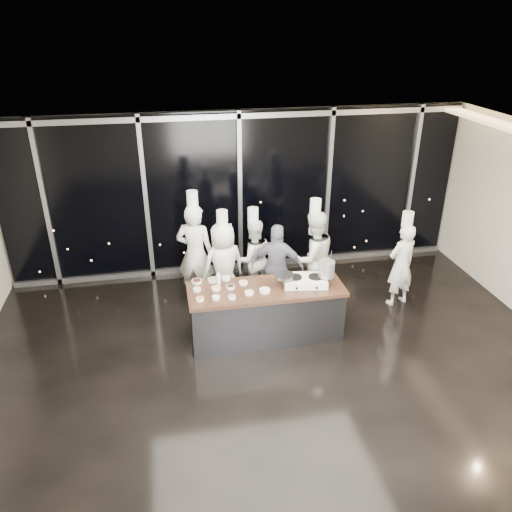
{
  "coord_description": "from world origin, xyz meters",
  "views": [
    {
      "loc": [
        -1.44,
        -5.76,
        4.77
      ],
      "look_at": [
        -0.1,
        1.2,
        1.32
      ],
      "focal_mm": 35.0,
      "sensor_mm": 36.0,
      "label": 1
    }
  ],
  "objects_px": {
    "frying_pan": "(284,276)",
    "chef_right": "(313,258)",
    "demo_counter": "(266,312)",
    "chef_center": "(253,258)",
    "chef_side": "(401,264)",
    "chef_far_left": "(196,254)",
    "chef_left": "(224,265)",
    "stove": "(305,281)",
    "stock_pot": "(326,269)",
    "guest": "(277,267)"
  },
  "relations": [
    {
      "from": "chef_far_left",
      "to": "chef_side",
      "type": "height_order",
      "value": "chef_far_left"
    },
    {
      "from": "demo_counter",
      "to": "chef_side",
      "type": "bearing_deg",
      "value": 12.35
    },
    {
      "from": "frying_pan",
      "to": "chef_side",
      "type": "height_order",
      "value": "chef_side"
    },
    {
      "from": "demo_counter",
      "to": "chef_center",
      "type": "relative_size",
      "value": 1.42
    },
    {
      "from": "chef_far_left",
      "to": "chef_left",
      "type": "xyz_separation_m",
      "value": [
        0.46,
        -0.27,
        -0.14
      ]
    },
    {
      "from": "stock_pot",
      "to": "chef_far_left",
      "type": "distance_m",
      "value": 2.4
    },
    {
      "from": "stock_pot",
      "to": "chef_center",
      "type": "relative_size",
      "value": 0.15
    },
    {
      "from": "stove",
      "to": "chef_right",
      "type": "height_order",
      "value": "chef_right"
    },
    {
      "from": "chef_far_left",
      "to": "guest",
      "type": "distance_m",
      "value": 1.47
    },
    {
      "from": "demo_counter",
      "to": "chef_center",
      "type": "height_order",
      "value": "chef_center"
    },
    {
      "from": "demo_counter",
      "to": "stove",
      "type": "xyz_separation_m",
      "value": [
        0.63,
        -0.0,
        0.51
      ]
    },
    {
      "from": "frying_pan",
      "to": "chef_far_left",
      "type": "xyz_separation_m",
      "value": [
        -1.29,
        1.3,
        -0.11
      ]
    },
    {
      "from": "chef_right",
      "to": "chef_center",
      "type": "bearing_deg",
      "value": -38.32
    },
    {
      "from": "demo_counter",
      "to": "chef_right",
      "type": "bearing_deg",
      "value": 41.49
    },
    {
      "from": "stock_pot",
      "to": "guest",
      "type": "bearing_deg",
      "value": 121.45
    },
    {
      "from": "frying_pan",
      "to": "stove",
      "type": "bearing_deg",
      "value": 2.9
    },
    {
      "from": "stock_pot",
      "to": "chef_left",
      "type": "xyz_separation_m",
      "value": [
        -1.49,
        1.12,
        -0.35
      ]
    },
    {
      "from": "stove",
      "to": "chef_side",
      "type": "relative_size",
      "value": 0.41
    },
    {
      "from": "frying_pan",
      "to": "chef_right",
      "type": "relative_size",
      "value": 0.28
    },
    {
      "from": "stove",
      "to": "chef_left",
      "type": "xyz_separation_m",
      "value": [
        -1.16,
        1.07,
        -0.15
      ]
    },
    {
      "from": "frying_pan",
      "to": "chef_far_left",
      "type": "height_order",
      "value": "chef_far_left"
    },
    {
      "from": "chef_far_left",
      "to": "stock_pot",
      "type": "bearing_deg",
      "value": 168.81
    },
    {
      "from": "guest",
      "to": "chef_side",
      "type": "distance_m",
      "value": 2.2
    },
    {
      "from": "frying_pan",
      "to": "chef_left",
      "type": "bearing_deg",
      "value": 137.45
    },
    {
      "from": "guest",
      "to": "stove",
      "type": "bearing_deg",
      "value": 125.33
    },
    {
      "from": "frying_pan",
      "to": "guest",
      "type": "xyz_separation_m",
      "value": [
        0.09,
        0.84,
        -0.28
      ]
    },
    {
      "from": "frying_pan",
      "to": "chef_right",
      "type": "xyz_separation_m",
      "value": [
        0.74,
        0.89,
        -0.18
      ]
    },
    {
      "from": "frying_pan",
      "to": "chef_left",
      "type": "relative_size",
      "value": 0.3
    },
    {
      "from": "chef_far_left",
      "to": "chef_center",
      "type": "height_order",
      "value": "chef_far_left"
    },
    {
      "from": "chef_far_left",
      "to": "demo_counter",
      "type": "bearing_deg",
      "value": 150.99
    },
    {
      "from": "demo_counter",
      "to": "chef_center",
      "type": "distance_m",
      "value": 1.38
    },
    {
      "from": "guest",
      "to": "chef_right",
      "type": "relative_size",
      "value": 0.8
    },
    {
      "from": "chef_side",
      "to": "chef_center",
      "type": "bearing_deg",
      "value": -33.27
    },
    {
      "from": "stove",
      "to": "chef_right",
      "type": "xyz_separation_m",
      "value": [
        0.41,
        0.92,
        -0.08
      ]
    },
    {
      "from": "guest",
      "to": "chef_right",
      "type": "distance_m",
      "value": 0.66
    },
    {
      "from": "demo_counter",
      "to": "frying_pan",
      "type": "distance_m",
      "value": 0.68
    },
    {
      "from": "frying_pan",
      "to": "stock_pot",
      "type": "xyz_separation_m",
      "value": [
        0.66,
        -0.09,
        0.1
      ]
    },
    {
      "from": "frying_pan",
      "to": "chef_side",
      "type": "bearing_deg",
      "value": 21.92
    },
    {
      "from": "chef_right",
      "to": "frying_pan",
      "type": "bearing_deg",
      "value": 34.86
    },
    {
      "from": "chef_right",
      "to": "stove",
      "type": "bearing_deg",
      "value": 50.98
    },
    {
      "from": "guest",
      "to": "chef_center",
      "type": "bearing_deg",
      "value": -34.06
    },
    {
      "from": "demo_counter",
      "to": "chef_right",
      "type": "xyz_separation_m",
      "value": [
        1.04,
        0.92,
        0.43
      ]
    },
    {
      "from": "chef_right",
      "to": "guest",
      "type": "bearing_deg",
      "value": -10.93
    },
    {
      "from": "chef_center",
      "to": "demo_counter",
      "type": "bearing_deg",
      "value": 80.67
    },
    {
      "from": "stock_pot",
      "to": "guest",
      "type": "xyz_separation_m",
      "value": [
        -0.57,
        0.93,
        -0.38
      ]
    },
    {
      "from": "guest",
      "to": "chef_far_left",
      "type": "bearing_deg",
      "value": 1.49
    },
    {
      "from": "stock_pot",
      "to": "chef_right",
      "type": "distance_m",
      "value": 1.02
    },
    {
      "from": "chef_far_left",
      "to": "chef_side",
      "type": "bearing_deg",
      "value": -167.98
    },
    {
      "from": "stock_pot",
      "to": "chef_side",
      "type": "relative_size",
      "value": 0.14
    },
    {
      "from": "stock_pot",
      "to": "frying_pan",
      "type": "bearing_deg",
      "value": 172.55
    }
  ]
}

